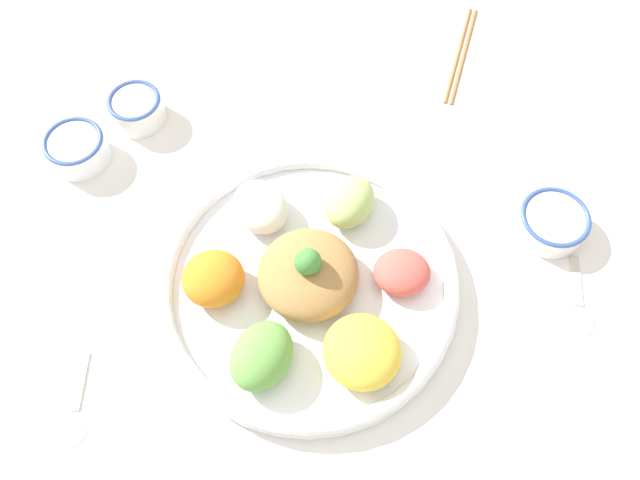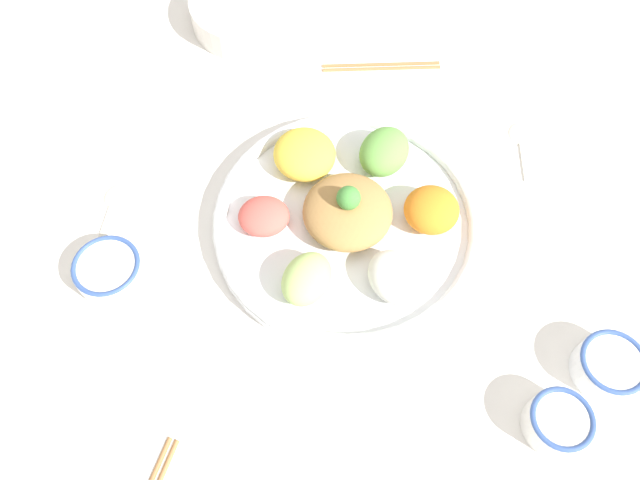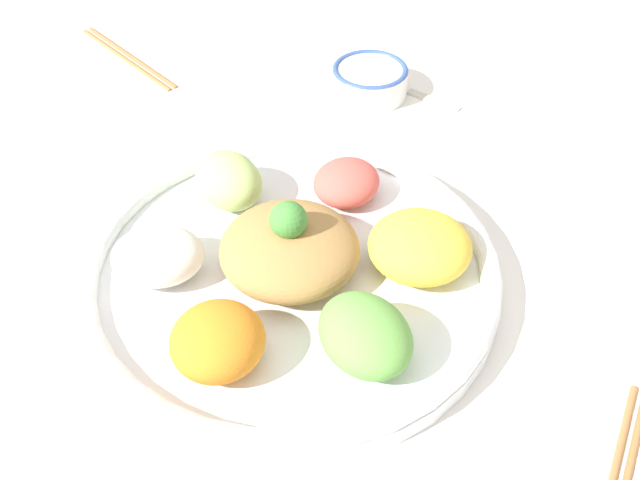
% 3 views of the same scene
% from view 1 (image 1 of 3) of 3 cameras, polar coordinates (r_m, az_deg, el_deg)
% --- Properties ---
extents(ground_plane, '(2.40, 2.40, 0.00)m').
position_cam_1_polar(ground_plane, '(0.87, -0.98, -2.96)').
color(ground_plane, white).
extents(salad_platter, '(0.41, 0.41, 0.10)m').
position_cam_1_polar(salad_platter, '(0.84, -1.15, -3.90)').
color(salad_platter, white).
rests_on(salad_platter, ground_plane).
extents(sauce_bowl_red, '(0.08, 0.08, 0.05)m').
position_cam_1_polar(sauce_bowl_red, '(1.03, -16.42, 11.50)').
color(sauce_bowl_red, white).
rests_on(sauce_bowl_red, ground_plane).
extents(rice_bowl_blue, '(0.10, 0.10, 0.04)m').
position_cam_1_polar(rice_bowl_blue, '(0.94, 20.46, 1.63)').
color(rice_bowl_blue, white).
rests_on(rice_bowl_blue, ground_plane).
extents(sauce_bowl_dark, '(0.09, 0.09, 0.05)m').
position_cam_1_polar(sauce_bowl_dark, '(1.02, -21.37, 7.84)').
color(sauce_bowl_dark, white).
rests_on(sauce_bowl_dark, ground_plane).
extents(chopsticks_pair_far, '(0.20, 0.12, 0.01)m').
position_cam_1_polar(chopsticks_pair_far, '(1.13, 12.80, 16.27)').
color(chopsticks_pair_far, '#9E6B3D').
rests_on(chopsticks_pair_far, ground_plane).
extents(serving_spoon_main, '(0.12, 0.06, 0.01)m').
position_cam_1_polar(serving_spoon_main, '(0.92, 22.62, -5.63)').
color(serving_spoon_main, beige).
rests_on(serving_spoon_main, ground_plane).
extents(serving_spoon_extra, '(0.12, 0.05, 0.01)m').
position_cam_1_polar(serving_spoon_extra, '(0.86, -21.62, -14.56)').
color(serving_spoon_extra, beige).
rests_on(serving_spoon_extra, ground_plane).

